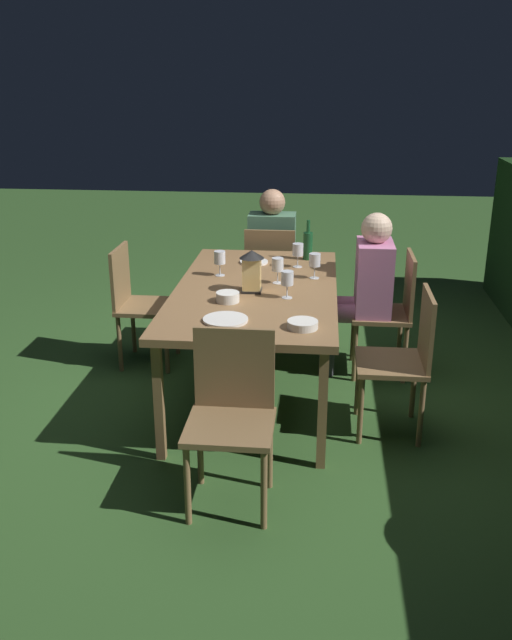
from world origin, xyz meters
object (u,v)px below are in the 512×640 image
(wine_glass_b, at_px, (278,266))
(dining_table, at_px, (256,295))
(chair_side_left_a, at_px, (137,300))
(chair_head_far, at_px, (232,411))
(wine_glass_d, at_px, (287,279))
(plate_a, at_px, (225,320))
(green_bottle_on_table, at_px, (308,245))
(plate_b, at_px, (254,262))
(bowl_bread, at_px, (228,297))
(lantern_centerpiece, at_px, (252,269))
(chair_head_near, at_px, (271,273))
(wine_glass_c, at_px, (220,259))
(wine_glass_e, at_px, (298,251))
(person_in_pink, at_px, (364,286))
(wine_glass_a, at_px, (315,261))
(chair_side_right_a, at_px, (391,308))
(bowl_olives, at_px, (303,324))
(person_in_green, at_px, (272,249))
(chair_side_right_b, at_px, (404,356))

(wine_glass_b, bearing_deg, dining_table, -51.09)
(chair_side_left_a, xyz_separation_m, chair_head_far, (1.63, 0.90, 0.00))
(dining_table, bearing_deg, wine_glass_d, 46.84)
(plate_a, bearing_deg, green_bottle_on_table, 163.04)
(plate_b, height_order, bowl_bread, bowl_bread)
(lantern_centerpiece, xyz_separation_m, green_bottle_on_table, (-0.81, 0.33, -0.04))
(chair_head_near, xyz_separation_m, plate_b, (0.61, -0.07, 0.26))
(dining_table, relative_size, wine_glass_c, 11.25)
(wine_glass_b, distance_m, wine_glass_c, 0.42)
(chair_side_left_a, bearing_deg, dining_table, 64.67)
(dining_table, height_order, wine_glass_e, wine_glass_e)
(chair_head_near, bearing_deg, person_in_pink, 42.56)
(plate_a, xyz_separation_m, bowl_bread, (-0.33, -0.03, 0.02))
(dining_table, bearing_deg, wine_glass_a, 123.43)
(wine_glass_e, bearing_deg, plate_b, -104.21)
(chair_side_right_a, bearing_deg, bowl_olives, -27.27)
(wine_glass_e, bearing_deg, person_in_pink, 80.30)
(lantern_centerpiece, relative_size, wine_glass_c, 1.57)
(person_in_green, bearing_deg, wine_glass_b, 5.76)
(dining_table, xyz_separation_m, plate_b, (-0.59, -0.07, 0.06))
(chair_side_left_a, height_order, chair_side_right_b, same)
(lantern_centerpiece, xyz_separation_m, plate_b, (-0.67, -0.06, -0.14))
(wine_glass_e, bearing_deg, chair_side_right_a, 83.14)
(green_bottle_on_table, bearing_deg, lantern_centerpiece, -21.88)
(dining_table, height_order, person_in_pink, person_in_pink)
(chair_side_right_b, distance_m, green_bottle_on_table, 1.35)
(wine_glass_c, bearing_deg, green_bottle_on_table, 129.89)
(chair_side_right_a, distance_m, person_in_pink, 0.25)
(chair_head_near, distance_m, green_bottle_on_table, 0.67)
(chair_head_near, relative_size, wine_glass_a, 5.15)
(chair_side_left_a, distance_m, wine_glass_b, 1.14)
(chair_side_left_a, relative_size, wine_glass_e, 5.15)
(chair_head_far, distance_m, plate_b, 1.81)
(dining_table, bearing_deg, green_bottle_on_table, 156.99)
(lantern_centerpiece, bearing_deg, wine_glass_c, -142.70)
(plate_a, bearing_deg, person_in_green, 177.00)
(plate_a, bearing_deg, dining_table, 170.47)
(green_bottle_on_table, bearing_deg, plate_a, -16.96)
(person_in_green, distance_m, bowl_bread, 1.71)
(chair_side_left_a, height_order, chair_head_near, same)
(dining_table, relative_size, person_in_pink, 1.65)
(lantern_centerpiece, bearing_deg, green_bottle_on_table, 158.12)
(chair_side_left_a, height_order, person_in_pink, person_in_pink)
(person_in_pink, distance_m, green_bottle_on_table, 0.54)
(chair_side_left_a, height_order, plate_b, chair_side_left_a)
(chair_side_left_a, height_order, wine_glass_c, wine_glass_c)
(chair_side_left_a, xyz_separation_m, plate_b, (-0.16, 0.83, 0.26))
(wine_glass_e, bearing_deg, chair_head_near, -160.60)
(green_bottle_on_table, xyz_separation_m, wine_glass_a, (0.48, 0.06, 0.01))
(person_in_pink, relative_size, wine_glass_b, 6.80)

